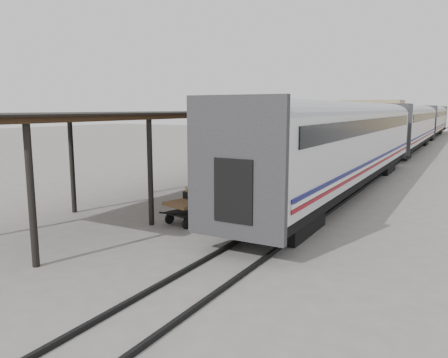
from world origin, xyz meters
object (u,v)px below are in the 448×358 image
at_px(baggage_cart, 197,205).
at_px(luggage_tug, 310,157).
at_px(pedestrian, 283,153).
at_px(porter, 193,182).

distance_m(baggage_cart, luggage_tug, 18.09).
bearing_deg(luggage_tug, pedestrian, -177.39).
bearing_deg(pedestrian, porter, 124.83).
bearing_deg(porter, luggage_tug, 10.29).
distance_m(baggage_cart, porter, 1.23).
relative_size(luggage_tug, pedestrian, 1.01).
relative_size(luggage_tug, porter, 1.19).
xyz_separation_m(luggage_tug, pedestrian, (-1.90, -0.62, 0.26)).
relative_size(baggage_cart, porter, 1.64).
bearing_deg(luggage_tug, baggage_cart, -100.36).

